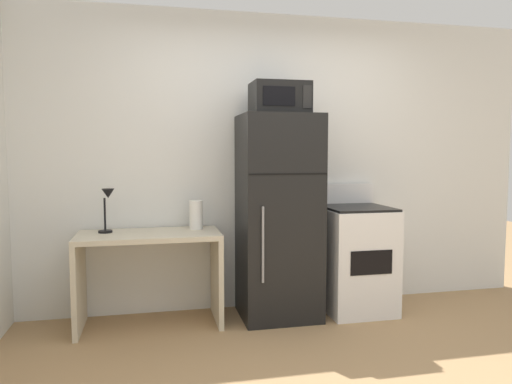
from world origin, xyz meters
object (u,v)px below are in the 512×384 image
(desk, at_px, (150,261))
(refrigerator, at_px, (278,217))
(microwave, at_px, (280,99))
(paper_towel_roll, at_px, (196,215))
(oven_range, at_px, (356,258))
(desk_lamp, at_px, (107,203))

(desk, xyz_separation_m, refrigerator, (1.06, -0.02, 0.33))
(microwave, bearing_deg, refrigerator, 90.33)
(paper_towel_roll, xyz_separation_m, refrigerator, (0.68, -0.13, -0.02))
(desk, bearing_deg, microwave, -2.14)
(paper_towel_roll, relative_size, refrigerator, 0.14)
(refrigerator, xyz_separation_m, oven_range, (0.70, -0.01, -0.38))
(desk, bearing_deg, desk_lamp, 166.93)
(desk_lamp, height_order, refrigerator, refrigerator)
(desk_lamp, bearing_deg, refrigerator, -3.83)
(refrigerator, height_order, oven_range, refrigerator)
(desk_lamp, distance_m, refrigerator, 1.39)
(oven_range, bearing_deg, microwave, -178.78)
(microwave, distance_m, oven_range, 1.53)
(desk_lamp, bearing_deg, desk, -13.07)
(oven_range, bearing_deg, refrigerator, 179.49)
(refrigerator, xyz_separation_m, microwave, (0.00, -0.02, 0.98))
(refrigerator, distance_m, oven_range, 0.80)
(desk, height_order, paper_towel_roll, paper_towel_roll)
(paper_towel_roll, xyz_separation_m, microwave, (0.68, -0.15, 0.96))
(paper_towel_roll, height_order, oven_range, oven_range)
(desk_lamp, distance_m, microwave, 1.62)
(paper_towel_roll, bearing_deg, refrigerator, -10.76)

